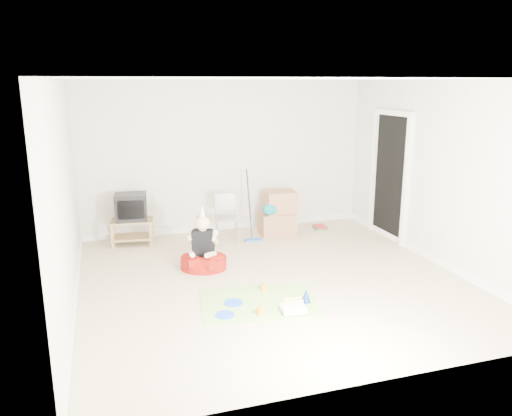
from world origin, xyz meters
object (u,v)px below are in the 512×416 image
object	(u,v)px
crt_tv	(131,207)
folding_chair	(226,219)
birthday_cake	(293,309)
cardboard_boxes	(278,214)
seated_woman	(203,255)
tv_stand	(132,229)

from	to	relation	value
crt_tv	folding_chair	size ratio (longest dim) A/B	0.62
crt_tv	birthday_cake	world-z (taller)	crt_tv
cardboard_boxes	seated_woman	xyz separation A→B (m)	(-1.55, -1.24, -0.16)
crt_tv	tv_stand	bearing A→B (deg)	151.51
tv_stand	seated_woman	size ratio (longest dim) A/B	0.76
seated_woman	cardboard_boxes	bearing A→B (deg)	38.59
crt_tv	cardboard_boxes	world-z (taller)	crt_tv
tv_stand	seated_woman	distance (m)	1.68
folding_chair	seated_woman	size ratio (longest dim) A/B	0.87
cardboard_boxes	birthday_cake	bearing A→B (deg)	-106.21
folding_chair	tv_stand	bearing A→B (deg)	167.87
folding_chair	cardboard_boxes	xyz separation A→B (m)	(0.95, 0.13, -0.03)
folding_chair	seated_woman	world-z (taller)	seated_woman
birthday_cake	seated_woman	bearing A→B (deg)	112.78
crt_tv	cardboard_boxes	size ratio (longest dim) A/B	0.66
tv_stand	seated_woman	world-z (taller)	seated_woman
tv_stand	birthday_cake	bearing A→B (deg)	-62.95
crt_tv	seated_woman	world-z (taller)	seated_woman
folding_chair	birthday_cake	size ratio (longest dim) A/B	2.74
crt_tv	seated_woman	distance (m)	1.73
tv_stand	cardboard_boxes	bearing A→B (deg)	-4.42
cardboard_boxes	seated_woman	world-z (taller)	seated_woman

